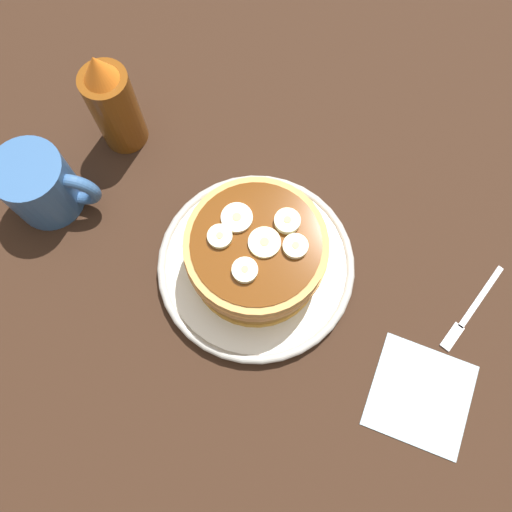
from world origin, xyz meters
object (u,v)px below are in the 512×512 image
Objects in this scene: pancake_stack at (255,253)px; banana_slice_0 at (264,246)px; banana_slice_1 at (295,248)px; napkin at (421,395)px; banana_slice_2 at (287,221)px; plate at (256,265)px; fork at (470,311)px; banana_slice_4 at (237,218)px; coffee_mug at (42,185)px; banana_slice_5 at (220,239)px; banana_slice_3 at (245,270)px; syrup_bottle at (113,105)px.

banana_slice_0 is at bearing -20.02° from pancake_stack.
banana_slice_1 is 22.50cm from napkin.
banana_slice_2 is at bearing 139.17° from napkin.
plate is 9.34cm from banana_slice_2.
banana_slice_0 reaches higher than plate.
pancake_stack is 26.71cm from fork.
banana_slice_0 and banana_slice_4 have the same top height.
coffee_mug is at bearing 169.78° from banana_slice_1.
fork is (28.43, -4.37, -9.04)cm from banana_slice_4.
banana_slice_5 is at bearing -176.00° from pancake_stack.
banana_slice_4 is at bearing -7.16° from coffee_mug.
plate is 2.00× the size of coffee_mug.
banana_slice_0 is 1.23× the size of banana_slice_2.
banana_slice_4 is at bearing 135.15° from plate.
fork is at bearing -8.74° from banana_slice_4.
banana_slice_2 is 25.23cm from fork.
banana_slice_1 is (3.28, 0.24, 0.10)cm from banana_slice_0.
banana_slice_5 is (-8.03, -0.13, -0.01)cm from banana_slice_1.
banana_slice_5 is 31.29cm from fork.
napkin is at bearing -31.12° from pancake_stack.
banana_slice_4 is (-5.41, -0.29, -0.15)cm from banana_slice_2.
coffee_mug is 53.58cm from fork.
coffee_mug is at bearing 159.27° from napkin.
banana_slice_0 is 0.30× the size of fork.
banana_slice_3 is 0.23× the size of coffee_mug.
banana_slice_4 is 0.22× the size of syrup_bottle.
fork is 0.76× the size of syrup_bottle.
coffee_mug is 13.07cm from syrup_bottle.
plate is 8.33cm from banana_slice_0.
syrup_bottle reaches higher than napkin.
banana_slice_4 reaches higher than napkin.
plate is 8.78× the size of banana_slice_1.
banana_slice_5 is (-4.75, 0.11, 0.09)cm from banana_slice_0.
coffee_mug is at bearing 174.68° from banana_slice_2.
banana_slice_2 is at bearing 58.47° from banana_slice_3.
banana_slice_3 is at bearing -177.07° from fork.
banana_slice_5 reaches higher than coffee_mug.
banana_slice_5 is 0.24× the size of napkin.
coffee_mug reaches higher than napkin.
syrup_bottle is at bearing 56.60° from coffee_mug.
banana_slice_1 is 5.84cm from banana_slice_3.
pancake_stack reaches higher than napkin.
banana_slice_0 is at bearing -124.51° from banana_slice_2.
syrup_bottle reaches higher than banana_slice_5.
banana_slice_5 reaches higher than plate.
banana_slice_0 reaches higher than napkin.
banana_slice_4 is at bearing 61.41° from banana_slice_5.
pancake_stack is 5.79cm from banana_slice_2.
banana_slice_3 is 0.23× the size of fork.
pancake_stack is 1.09× the size of syrup_bottle.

